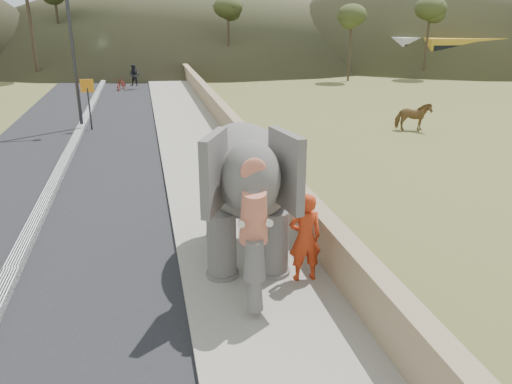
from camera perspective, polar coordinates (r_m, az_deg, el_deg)
ground at (r=11.40m, az=-1.17°, el=-7.86°), size 160.00×160.00×0.00m
road at (r=20.81m, az=-20.60°, el=3.85°), size 7.00×120.00×0.03m
median at (r=20.78m, az=-20.63°, el=4.10°), size 0.35×120.00×0.22m
walkway at (r=20.67m, az=-6.77°, el=5.07°), size 3.00×120.00×0.15m
parapet at (r=20.78m, az=-2.27°, el=6.62°), size 0.30×120.00×1.10m
lamppost at (r=25.20m, az=-19.81°, el=17.78°), size 1.76×0.36×8.00m
signboard at (r=24.90m, az=-18.64°, el=10.39°), size 0.60×0.08×2.40m
cow at (r=24.83m, az=17.51°, el=8.20°), size 1.72×1.11×1.34m
distant_car at (r=50.09m, az=13.48°, el=14.09°), size 4.25×1.77×1.44m
bus_white at (r=53.47m, az=20.52°, el=14.63°), size 11.22×3.79×3.10m
bus_orange at (r=51.90m, az=24.47°, el=14.01°), size 11.24×4.02×3.10m
hill_far at (r=80.22m, az=-8.22°, el=20.88°), size 80.00×80.00×14.00m
elephant_and_man at (r=10.79m, az=-1.22°, el=0.32°), size 2.68×4.54×3.11m
motorcyclist at (r=37.97m, az=-14.45°, el=12.30°), size 1.93×1.65×1.79m
trees at (r=37.38m, az=-12.65°, el=17.72°), size 47.71×45.19×9.83m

